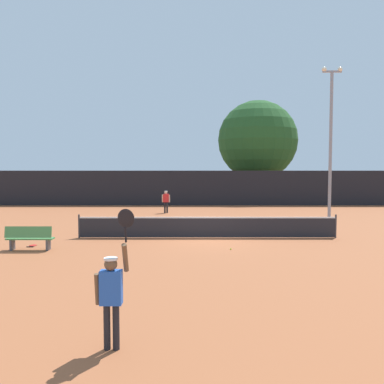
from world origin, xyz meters
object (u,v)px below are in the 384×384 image
Objects in this scene: player_receiving at (165,200)px; tennis_ball at (230,249)px; player_serving at (111,289)px; parked_car_near at (169,192)px; parked_car_mid at (223,192)px; light_pole at (329,136)px; large_tree at (256,140)px; spare_racket at (31,246)px; parked_car_far at (258,192)px; courtside_bench at (28,238)px.

player_receiving reaches higher than tennis_ball.
player_serving is 21.69m from player_receiving.
parked_car_near and parked_car_mid have the same top height.
light_pole is 0.92× the size of large_tree.
spare_racket is at bearing -154.00° from light_pole.
player_receiving is at bearing -128.63° from parked_car_far.
player_receiving is at bearing -83.35° from parked_car_near.
spare_racket is 28.09m from parked_car_far.
parked_car_mid is at bearing 82.09° from player_serving.
tennis_ball is 0.01× the size of light_pole.
player_serving is 34.41m from large_tree.
courtside_bench is (0.23, -0.88, 0.46)m from spare_racket.
parked_car_near is at bearing 91.33° from player_serving.
tennis_ball is 11.36m from light_pole.
courtside_bench is 26.10m from parked_car_mid.
spare_racket is 0.12× the size of parked_car_near.
player_serving is 1.59× the size of player_receiving.
parked_car_near is 5.50m from parked_car_mid.
player_receiving is at bearing 68.93° from spare_racket.
player_receiving is 0.36× the size of parked_car_far.
spare_racket is 25.37m from parked_car_mid.
tennis_ball is at bearing -105.84° from parked_car_far.
courtside_bench is at bearing 119.53° from player_serving.
light_pole is at bearing -67.02° from parked_car_mid.
player_serving is 0.57× the size of parked_car_mid.
parked_car_mid is at bearing 67.52° from spare_racket.
parked_car_mid is at bearing -164.37° from parked_car_far.
spare_racket is 0.05× the size of large_tree.
large_tree reaches higher than parked_car_far.
player_serving is at bearing -119.51° from light_pole.
tennis_ball is 7.83m from courtside_bench.
parked_car_near is (4.10, 25.51, 0.30)m from courtside_bench.
tennis_ball is at bearing 71.49° from player_serving.
parked_car_mid is (9.70, 23.43, 0.76)m from spare_racket.
spare_racket is 16.92m from light_pole.
tennis_ball is 0.04× the size of courtside_bench.
large_tree reaches higher than tennis_ball.
light_pole reaches higher than parked_car_near.
player_receiving is 0.87× the size of courtside_bench.
parked_car_near is (-8.63, 0.98, -5.09)m from large_tree.
player_serving is 9.26m from tennis_ball.
player_serving reaches higher than tennis_ball.
large_tree is 6.05m from parked_car_mid.
player_serving is at bearing -61.71° from spare_racket.
player_serving reaches higher than courtside_bench.
spare_racket is 0.12× the size of parked_car_mid.
parked_car_far is at bearing 72.42° from large_tree.
parked_car_near reaches higher than tennis_ball.
courtside_bench is 28.76m from parked_car_far.
spare_racket is at bearing -105.93° from parked_car_mid.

